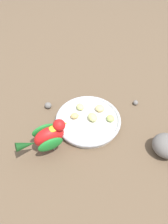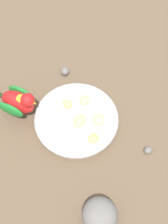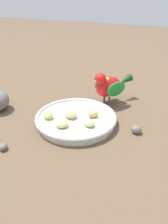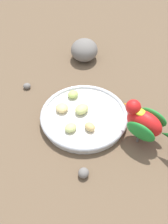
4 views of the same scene
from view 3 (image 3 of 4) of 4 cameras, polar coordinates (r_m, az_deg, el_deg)
ground_plane at (r=0.67m, az=-2.85°, el=-2.24°), size 4.00×4.00×0.00m
feeding_bowl at (r=0.65m, az=-2.07°, el=-1.73°), size 0.24×0.24×0.03m
apple_piece_0 at (r=0.60m, az=-5.45°, el=-3.04°), size 0.04×0.04×0.02m
apple_piece_1 at (r=0.64m, az=2.30°, el=-0.47°), size 0.04×0.04×0.02m
apple_piece_2 at (r=0.60m, az=1.31°, el=-2.78°), size 0.04×0.04×0.02m
apple_piece_3 at (r=0.64m, az=-9.17°, el=-0.91°), size 0.04×0.04×0.02m
apple_piece_4 at (r=0.64m, az=-3.22°, el=-0.54°), size 0.05×0.05×0.02m
parrot at (r=0.74m, az=6.44°, el=6.82°), size 0.15×0.11×0.12m
pebble_0 at (r=0.58m, az=-19.97°, el=-8.40°), size 0.03×0.02×0.02m
pebble_1 at (r=0.62m, az=13.24°, el=-4.34°), size 0.03×0.03×0.02m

